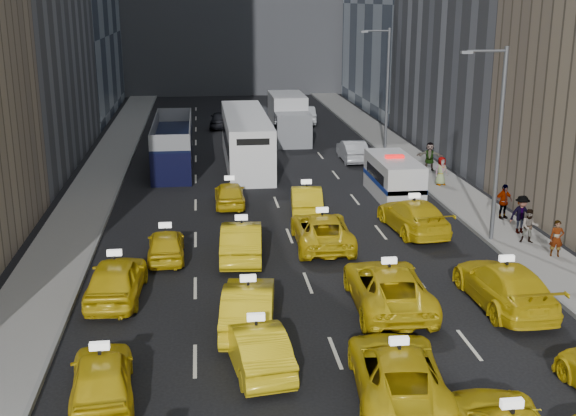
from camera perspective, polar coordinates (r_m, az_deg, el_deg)
name	(u,v)px	position (r m, az deg, el deg)	size (l,w,h in m)	color
ground	(348,384)	(22.09, 4.72, -13.72)	(160.00, 160.00, 0.00)	black
sidewalk_west	(97,185)	(45.52, -14.89, 1.81)	(3.00, 90.00, 0.15)	gray
sidewalk_east	(430,175)	(47.36, 11.16, 2.60)	(3.00, 90.00, 0.15)	gray
curb_west	(121,184)	(45.33, -13.07, 1.89)	(0.15, 90.00, 0.18)	slate
curb_east	(408,175)	(46.93, 9.48, 2.58)	(0.15, 90.00, 0.18)	slate
streetlight_near	(497,139)	(34.00, 16.17, 5.29)	(2.15, 0.22, 9.00)	#595B60
streetlight_far	(386,86)	(52.76, 7.73, 9.49)	(2.15, 0.22, 9.00)	#595B60
taxi_4	(102,377)	(21.57, -14.49, -12.78)	(1.74, 4.33, 1.47)	gold
taxi_5	(256,345)	(22.64, -2.52, -10.78)	(1.55, 4.43, 1.46)	gold
taxi_6	(398,371)	(21.38, 8.65, -12.65)	(2.49, 5.40, 1.50)	gold
taxi_8	(116,279)	(28.13, -13.42, -5.46)	(1.94, 4.82, 1.64)	gold
taxi_9	(249,306)	(25.14, -3.14, -7.73)	(1.71, 4.90, 1.61)	gold
taxi_10	(388,287)	(26.93, 7.91, -6.18)	(2.68, 5.81, 1.62)	gold
taxi_11	(504,285)	(27.98, 16.72, -5.83)	(2.31, 5.68, 1.65)	gold
taxi_12	(166,245)	(31.96, -9.61, -2.86)	(1.58, 3.93, 1.34)	gold
taxi_13	(242,240)	(31.67, -3.68, -2.55)	(1.74, 4.98, 1.64)	gold
taxi_14	(322,230)	(33.18, 2.69, -1.77)	(2.51, 5.45, 1.51)	gold
taxi_15	(413,216)	(35.72, 9.88, -0.60)	(2.24, 5.50, 1.60)	gold
taxi_16	(230,194)	(39.69, -4.63, 1.12)	(1.61, 3.99, 1.36)	gold
taxi_17	(306,199)	(38.28, 1.45, 0.69)	(1.57, 4.50, 1.48)	gold
nypd_van	(394,178)	(41.64, 8.35, 2.34)	(2.91, 5.98, 2.47)	silver
double_decker	(173,144)	(49.20, -9.07, 4.99)	(2.96, 10.97, 3.16)	black
city_bus	(246,140)	(49.49, -3.34, 5.42)	(2.86, 13.44, 3.47)	white
box_truck	(289,118)	(58.13, 0.06, 7.11)	(2.73, 7.81, 3.56)	silver
misc_car_0	(352,151)	(50.82, 5.12, 4.54)	(1.57, 4.50, 1.48)	#B6B8BE
misc_car_1	(169,126)	(61.06, -9.36, 6.44)	(2.70, 5.86, 1.63)	black
misc_car_2	(258,114)	(66.08, -2.35, 7.40)	(2.34, 5.75, 1.67)	slate
misc_car_3	(221,119)	(64.03, -5.35, 6.99)	(1.79, 4.44, 1.51)	black
misc_car_4	(304,115)	(66.02, 1.30, 7.38)	(1.72, 4.92, 1.62)	#A9ABB1
pedestrian_0	(557,238)	(33.50, 20.46, -2.27)	(0.59, 0.39, 1.62)	gray
pedestrian_1	(530,226)	(34.89, 18.54, -1.37)	(0.78, 0.43, 1.61)	gray
pedestrian_2	(521,214)	(36.20, 17.96, -0.49)	(1.20, 0.49, 1.86)	gray
pedestrian_3	(504,201)	(38.35, 16.66, 0.50)	(1.05, 0.48, 1.80)	gray
pedestrian_4	(441,171)	(44.39, 12.01, 2.88)	(0.84, 0.46, 1.72)	gray
pedestrian_5	(430,156)	(48.10, 11.12, 4.03)	(1.71, 0.49, 1.84)	gray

